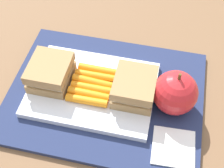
% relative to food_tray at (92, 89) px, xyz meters
% --- Properties ---
extents(ground_plane, '(2.40, 2.40, 0.00)m').
position_rel_food_tray_xyz_m(ground_plane, '(0.03, 0.00, -0.02)').
color(ground_plane, brown).
extents(lunchbag_mat, '(0.36, 0.28, 0.01)m').
position_rel_food_tray_xyz_m(lunchbag_mat, '(0.03, 0.00, -0.01)').
color(lunchbag_mat, navy).
rests_on(lunchbag_mat, ground_plane).
extents(food_tray, '(0.23, 0.17, 0.01)m').
position_rel_food_tray_xyz_m(food_tray, '(0.00, 0.00, 0.00)').
color(food_tray, white).
rests_on(food_tray, lunchbag_mat).
extents(sandwich_half_left, '(0.07, 0.08, 0.04)m').
position_rel_food_tray_xyz_m(sandwich_half_left, '(-0.08, 0.00, 0.03)').
color(sandwich_half_left, '#9E7A4C').
rests_on(sandwich_half_left, food_tray).
extents(sandwich_half_right, '(0.07, 0.08, 0.04)m').
position_rel_food_tray_xyz_m(sandwich_half_right, '(0.08, 0.00, 0.03)').
color(sandwich_half_right, '#9E7A4C').
rests_on(sandwich_half_right, food_tray).
extents(carrot_sticks_bundle, '(0.08, 0.09, 0.02)m').
position_rel_food_tray_xyz_m(carrot_sticks_bundle, '(0.00, 0.00, 0.01)').
color(carrot_sticks_bundle, orange).
rests_on(carrot_sticks_bundle, food_tray).
extents(apple, '(0.08, 0.08, 0.09)m').
position_rel_food_tray_xyz_m(apple, '(0.15, -0.00, 0.03)').
color(apple, red).
rests_on(apple, lunchbag_mat).
extents(paper_napkin, '(0.07, 0.07, 0.00)m').
position_rel_food_tray_xyz_m(paper_napkin, '(0.16, -0.08, -0.00)').
color(paper_napkin, white).
rests_on(paper_napkin, lunchbag_mat).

